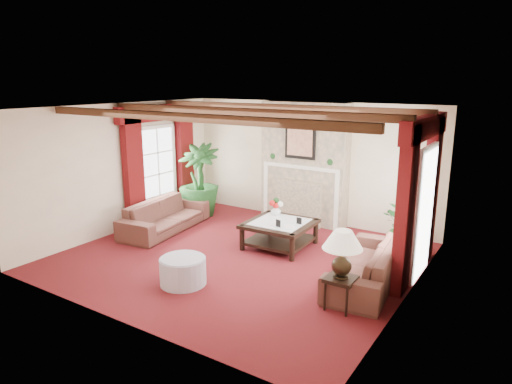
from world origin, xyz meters
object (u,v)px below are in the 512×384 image
Objects in this scene: coffee_table at (280,234)px; side_table at (340,293)px; sofa_left at (165,211)px; ottoman at (183,271)px; potted_palm at (199,195)px; sofa_right at (367,257)px.

side_table is at bearing -42.70° from coffee_table.
sofa_left is 2.79m from ottoman.
ottoman is at bearing -166.16° from side_table.
sofa_left reaches higher than coffee_table.
coffee_table is (2.57, 0.47, -0.19)m from sofa_left.
potted_palm reaches higher than sofa_left.
sofa_right is (4.55, -0.19, 0.00)m from sofa_left.
coffee_table reaches higher than ottoman.
side_table reaches higher than ottoman.
side_table is at bearing 13.84° from ottoman.
sofa_left is 4.77× the size of side_table.
sofa_right reaches higher than sofa_left.
sofa_right is at bearing -99.45° from sofa_left.
ottoman is (-0.46, -2.28, -0.03)m from coffee_table.
potted_palm is at bearing -113.67° from sofa_right.
sofa_left is 1.00× the size of sofa_right.
coffee_table is at bearing -86.59° from sofa_left.
coffee_table is (-1.98, 0.67, -0.19)m from sofa_right.
potted_palm reaches higher than coffee_table.
potted_palm is (-4.65, 1.48, 0.04)m from sofa_right.
side_table is at bearing -112.02° from sofa_left.
ottoman is at bearing -54.42° from potted_palm.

